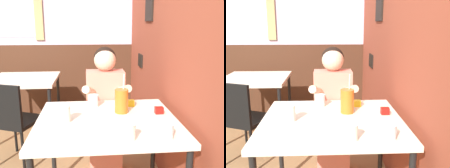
% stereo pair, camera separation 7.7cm
% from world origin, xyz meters
% --- Properties ---
extents(brick_wall_right, '(0.08, 4.66, 2.70)m').
position_xyz_m(brick_wall_right, '(1.20, 1.33, 1.35)').
color(brick_wall_right, brown).
rests_on(brick_wall_right, ground_plane).
extents(back_wall, '(5.34, 0.09, 2.70)m').
position_xyz_m(back_wall, '(-0.01, 2.69, 1.36)').
color(back_wall, silver).
rests_on(back_wall, ground_plane).
extents(main_table, '(0.98, 0.87, 0.76)m').
position_xyz_m(main_table, '(0.62, 0.39, 0.69)').
color(main_table, beige).
rests_on(main_table, ground_plane).
extents(background_table, '(0.80, 0.84, 0.76)m').
position_xyz_m(background_table, '(-0.31, 1.85, 0.68)').
color(background_table, beige).
rests_on(background_table, ground_plane).
extents(chair_near_window, '(0.52, 0.52, 0.88)m').
position_xyz_m(chair_near_window, '(-0.26, 1.12, 0.52)').
color(chair_near_window, black).
rests_on(chair_near_window, ground_plane).
extents(person_seated, '(0.42, 0.40, 1.21)m').
position_xyz_m(person_seated, '(0.64, 0.95, 0.63)').
color(person_seated, '#EA7F6B').
rests_on(person_seated, ground_plane).
extents(cocktail_pitcher, '(0.10, 0.10, 0.30)m').
position_xyz_m(cocktail_pitcher, '(0.74, 0.52, 0.85)').
color(cocktail_pitcher, '#C6661E').
rests_on(cocktail_pitcher, main_table).
extents(glass_near_pitcher, '(0.08, 0.08, 0.09)m').
position_xyz_m(glass_near_pitcher, '(0.94, 0.06, 0.80)').
color(glass_near_pitcher, silver).
rests_on(glass_near_pitcher, main_table).
extents(glass_center, '(0.08, 0.08, 0.11)m').
position_xyz_m(glass_center, '(0.33, 0.37, 0.81)').
color(glass_center, silver).
rests_on(glass_center, main_table).
extents(glass_far_side, '(0.07, 0.07, 0.09)m').
position_xyz_m(glass_far_side, '(0.73, 0.06, 0.80)').
color(glass_far_side, silver).
rests_on(glass_far_side, main_table).
extents(glass_by_brick, '(0.08, 0.08, 0.10)m').
position_xyz_m(glass_by_brick, '(0.53, 0.68, 0.81)').
color(glass_by_brick, silver).
rests_on(glass_by_brick, main_table).
extents(condiment_ketchup, '(0.06, 0.04, 0.05)m').
position_xyz_m(condiment_ketchup, '(1.01, 0.47, 0.78)').
color(condiment_ketchup, '#B7140F').
rests_on(condiment_ketchup, main_table).
extents(condiment_mustard, '(0.06, 0.04, 0.05)m').
position_xyz_m(condiment_mustard, '(0.83, 0.66, 0.78)').
color(condiment_mustard, yellow).
rests_on(condiment_mustard, main_table).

